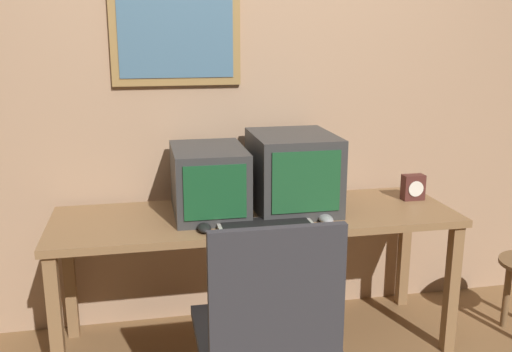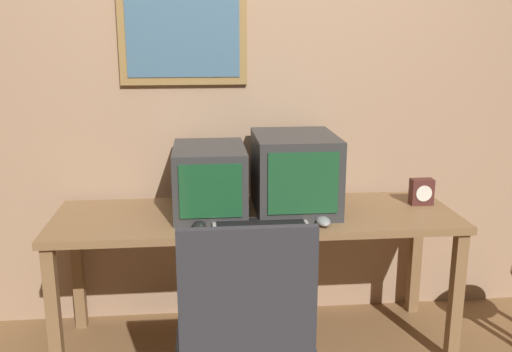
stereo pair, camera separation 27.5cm
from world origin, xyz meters
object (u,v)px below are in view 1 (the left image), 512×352
(monitor_left, at_px, (209,181))
(keyboard_main, at_px, (264,224))
(mouse_far_corner, at_px, (204,228))
(desk_clock, at_px, (413,187))
(mouse_near_keyboard, at_px, (326,219))
(monitor_right, at_px, (293,172))

(monitor_left, height_order, keyboard_main, monitor_left)
(mouse_far_corner, distance_m, desk_clock, 1.17)
(mouse_near_keyboard, xyz_separation_m, mouse_far_corner, (-0.57, -0.01, -0.00))
(desk_clock, bearing_deg, monitor_right, -178.56)
(monitor_left, bearing_deg, keyboard_main, -49.28)
(monitor_left, xyz_separation_m, mouse_far_corner, (-0.05, -0.26, -0.15))
(monitor_right, relative_size, keyboard_main, 1.11)
(keyboard_main, distance_m, mouse_far_corner, 0.27)
(monitor_right, distance_m, keyboard_main, 0.37)
(monitor_right, bearing_deg, mouse_near_keyboard, -69.89)
(mouse_near_keyboard, height_order, desk_clock, desk_clock)
(keyboard_main, bearing_deg, monitor_left, 130.72)
(keyboard_main, bearing_deg, mouse_far_corner, -178.97)
(keyboard_main, relative_size, mouse_near_keyboard, 3.66)
(monitor_left, xyz_separation_m, monitor_right, (0.42, 0.00, 0.03))
(monitor_right, bearing_deg, monitor_left, -179.82)
(mouse_near_keyboard, distance_m, desk_clock, 0.63)
(monitor_left, distance_m, mouse_far_corner, 0.30)
(monitor_right, height_order, keyboard_main, monitor_right)
(keyboard_main, xyz_separation_m, mouse_near_keyboard, (0.30, 0.00, 0.01))
(mouse_far_corner, bearing_deg, monitor_left, 78.09)
(monitor_right, relative_size, mouse_far_corner, 4.25)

